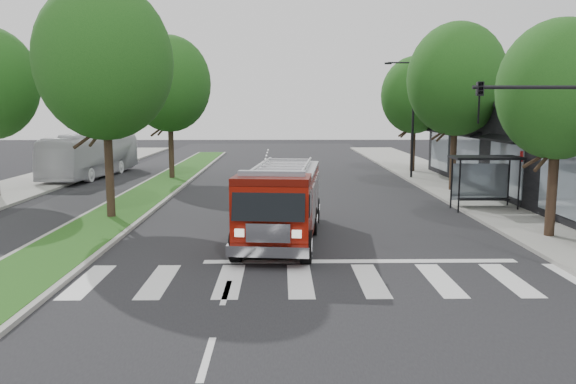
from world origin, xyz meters
name	(u,v)px	position (x,y,z in m)	size (l,w,h in m)	color
ground	(238,254)	(0.00, 0.00, 0.00)	(140.00, 140.00, 0.00)	black
sidewalk_right	(494,202)	(12.50, 10.00, 0.07)	(5.00, 80.00, 0.15)	gray
median	(166,182)	(-6.00, 18.00, 0.08)	(3.00, 50.00, 0.15)	gray
bus_shelter	(484,168)	(11.20, 8.15, 2.04)	(3.20, 1.60, 2.61)	black
tree_right_near	(559,90)	(11.50, 2.00, 5.51)	(4.40, 4.40, 8.05)	black
tree_right_mid	(457,79)	(11.50, 14.00, 6.49)	(5.60, 5.60, 9.72)	black
tree_right_far	(414,95)	(11.50, 24.00, 5.84)	(5.00, 5.00, 8.73)	black
tree_median_near	(104,62)	(-6.00, 6.00, 6.81)	(5.80, 5.80, 10.16)	black
tree_median_far	(169,84)	(-6.00, 20.00, 6.49)	(5.60, 5.60, 9.72)	black
streetlight_right_far	(411,114)	(10.35, 20.00, 4.48)	(2.11, 0.20, 8.00)	black
fire_engine	(282,202)	(1.49, 2.17, 1.39)	(3.37, 8.58, 2.90)	#4E0A04
city_bus	(92,155)	(-12.00, 21.73, 1.56)	(2.62, 11.18, 3.11)	silver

